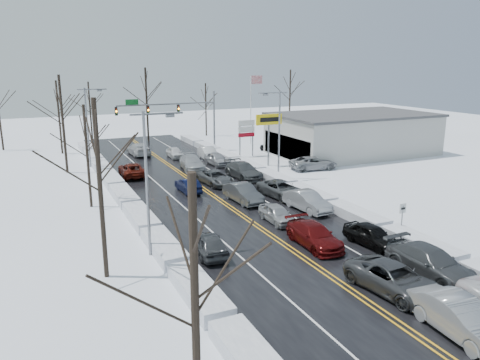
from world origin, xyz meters
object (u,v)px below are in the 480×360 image
traffic_signal_mast (178,112)px  tires_plus_sign (269,123)px  flagpole (252,104)px  dealership_building (352,134)px  oncoming_car_0 (188,192)px

traffic_signal_mast → tires_plus_sign: size_ratio=2.21×
traffic_signal_mast → tires_plus_sign: (7.05, -12.00, -0.49)m
tires_plus_sign → flagpole: 14.79m
traffic_signal_mast → tires_plus_sign: traffic_signal_mast is taller
dealership_building → oncoming_car_0: 27.36m
traffic_signal_mast → dealership_building: bearing=-25.9°
tires_plus_sign → dealership_building: bearing=8.5°
tires_plus_sign → flagpole: size_ratio=0.60×
oncoming_car_0 → dealership_building: bearing=-161.5°
dealership_building → traffic_signal_mast: bearing=154.1°
tires_plus_sign → oncoming_car_0: bearing=-149.8°
tires_plus_sign → dealership_building: (13.48, 2.01, -2.34)m
flagpole → dealership_building: size_ratio=0.49×
traffic_signal_mast → dealership_building: size_ratio=0.65×
tires_plus_sign → dealership_building: tires_plus_sign is taller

